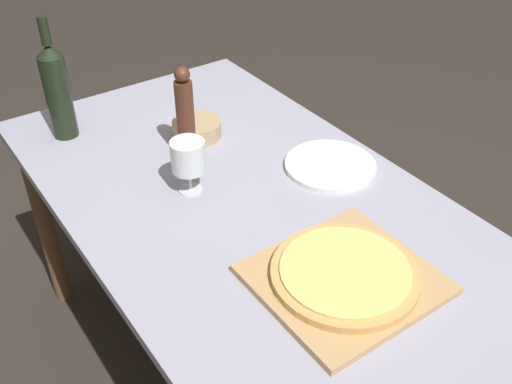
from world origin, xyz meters
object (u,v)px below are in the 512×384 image
(pepper_mill, at_px, (185,116))
(small_bowl, at_px, (197,129))
(wine_bottle, at_px, (57,90))
(wine_glass, at_px, (188,157))
(pizza, at_px, (346,273))

(pepper_mill, distance_m, small_bowl, 0.16)
(wine_bottle, relative_size, small_bowl, 2.51)
(wine_bottle, xyz_separation_m, small_bowl, (0.32, -0.23, -0.13))
(wine_glass, height_order, small_bowl, wine_glass)
(pizza, xyz_separation_m, wine_glass, (-0.11, 0.49, 0.08))
(small_bowl, bearing_deg, pepper_mill, -132.81)
(wine_bottle, height_order, wine_glass, wine_bottle)
(wine_bottle, height_order, small_bowl, wine_bottle)
(wine_bottle, xyz_separation_m, wine_glass, (0.16, -0.47, -0.05))
(pepper_mill, distance_m, wine_glass, 0.17)
(pizza, distance_m, pepper_mill, 0.64)
(pizza, xyz_separation_m, pepper_mill, (-0.03, 0.64, 0.10))
(pepper_mill, relative_size, wine_glass, 1.85)
(pepper_mill, xyz_separation_m, wine_glass, (-0.08, -0.15, -0.03))
(pizza, height_order, pepper_mill, pepper_mill)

